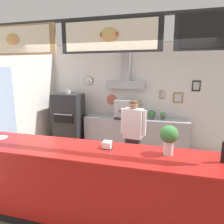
{
  "coord_description": "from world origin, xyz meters",
  "views": [
    {
      "loc": [
        0.73,
        -2.9,
        2.13
      ],
      "look_at": [
        -0.26,
        0.78,
        1.36
      ],
      "focal_mm": 32.28,
      "sensor_mm": 36.0,
      "label": 1
    }
  ],
  "objects_px": {
    "pizza_oven": "(69,121)",
    "potted_sage": "(116,113)",
    "pepper_grinder": "(224,151)",
    "condiment_plate": "(0,138)",
    "basil_vase": "(169,138)",
    "potted_rosemary": "(152,114)",
    "espresso_machine": "(126,109)",
    "napkin_holder": "(107,145)",
    "shop_worker": "(133,136)",
    "potted_basil": "(163,115)"
  },
  "relations": [
    {
      "from": "potted_basil",
      "to": "napkin_holder",
      "type": "bearing_deg",
      "value": -104.2
    },
    {
      "from": "shop_worker",
      "to": "napkin_holder",
      "type": "height_order",
      "value": "shop_worker"
    },
    {
      "from": "potted_sage",
      "to": "basil_vase",
      "type": "xyz_separation_m",
      "value": [
        1.36,
        -2.72,
        0.31
      ]
    },
    {
      "from": "potted_basil",
      "to": "napkin_holder",
      "type": "relative_size",
      "value": 1.32
    },
    {
      "from": "basil_vase",
      "to": "potted_basil",
      "type": "bearing_deg",
      "value": 92.4
    },
    {
      "from": "basil_vase",
      "to": "pizza_oven",
      "type": "bearing_deg",
      "value": 137.12
    },
    {
      "from": "espresso_machine",
      "to": "pepper_grinder",
      "type": "height_order",
      "value": "same"
    },
    {
      "from": "potted_basil",
      "to": "potted_sage",
      "type": "distance_m",
      "value": 1.25
    },
    {
      "from": "pepper_grinder",
      "to": "shop_worker",
      "type": "bearing_deg",
      "value": 131.88
    },
    {
      "from": "potted_basil",
      "to": "basil_vase",
      "type": "relative_size",
      "value": 0.52
    },
    {
      "from": "potted_sage",
      "to": "condiment_plate",
      "type": "xyz_separation_m",
      "value": [
        -1.22,
        -2.75,
        0.1
      ]
    },
    {
      "from": "espresso_machine",
      "to": "potted_basil",
      "type": "distance_m",
      "value": 0.97
    },
    {
      "from": "potted_sage",
      "to": "condiment_plate",
      "type": "relative_size",
      "value": 0.81
    },
    {
      "from": "potted_basil",
      "to": "napkin_holder",
      "type": "height_order",
      "value": "napkin_holder"
    },
    {
      "from": "potted_basil",
      "to": "pepper_grinder",
      "type": "bearing_deg",
      "value": -75.47
    },
    {
      "from": "pepper_grinder",
      "to": "potted_basil",
      "type": "bearing_deg",
      "value": 104.53
    },
    {
      "from": "potted_basil",
      "to": "napkin_holder",
      "type": "xyz_separation_m",
      "value": [
        -0.69,
        -2.75,
        0.12
      ]
    },
    {
      "from": "potted_rosemary",
      "to": "potted_sage",
      "type": "height_order",
      "value": "potted_rosemary"
    },
    {
      "from": "shop_worker",
      "to": "pepper_grinder",
      "type": "xyz_separation_m",
      "value": [
        1.28,
        -1.43,
        0.38
      ]
    },
    {
      "from": "espresso_machine",
      "to": "condiment_plate",
      "type": "relative_size",
      "value": 2.69
    },
    {
      "from": "pizza_oven",
      "to": "shop_worker",
      "type": "bearing_deg",
      "value": -29.2
    },
    {
      "from": "shop_worker",
      "to": "basil_vase",
      "type": "relative_size",
      "value": 4.13
    },
    {
      "from": "condiment_plate",
      "to": "pepper_grinder",
      "type": "bearing_deg",
      "value": -0.88
    },
    {
      "from": "pizza_oven",
      "to": "potted_rosemary",
      "type": "distance_m",
      "value": 2.29
    },
    {
      "from": "pepper_grinder",
      "to": "basil_vase",
      "type": "relative_size",
      "value": 0.78
    },
    {
      "from": "pizza_oven",
      "to": "napkin_holder",
      "type": "xyz_separation_m",
      "value": [
        1.85,
        -2.47,
        0.37
      ]
    },
    {
      "from": "espresso_machine",
      "to": "shop_worker",
      "type": "bearing_deg",
      "value": -72.97
    },
    {
      "from": "espresso_machine",
      "to": "pepper_grinder",
      "type": "bearing_deg",
      "value": -58.59
    },
    {
      "from": "pizza_oven",
      "to": "potted_sage",
      "type": "xyz_separation_m",
      "value": [
        1.29,
        0.26,
        0.23
      ]
    },
    {
      "from": "potted_rosemary",
      "to": "napkin_holder",
      "type": "relative_size",
      "value": 1.55
    },
    {
      "from": "napkin_holder",
      "to": "potted_rosemary",
      "type": "bearing_deg",
      "value": 81.32
    },
    {
      "from": "potted_rosemary",
      "to": "condiment_plate",
      "type": "distance_m",
      "value": 3.49
    },
    {
      "from": "potted_basil",
      "to": "basil_vase",
      "type": "height_order",
      "value": "basil_vase"
    },
    {
      "from": "pizza_oven",
      "to": "potted_sage",
      "type": "relative_size",
      "value": 9.13
    },
    {
      "from": "espresso_machine",
      "to": "pepper_grinder",
      "type": "xyz_separation_m",
      "value": [
        1.69,
        -2.77,
        0.1
      ]
    },
    {
      "from": "potted_rosemary",
      "to": "pepper_grinder",
      "type": "distance_m",
      "value": 2.96
    },
    {
      "from": "basil_vase",
      "to": "napkin_holder",
      "type": "relative_size",
      "value": 2.53
    },
    {
      "from": "pepper_grinder",
      "to": "potted_rosemary",
      "type": "bearing_deg",
      "value": 110.09
    },
    {
      "from": "napkin_holder",
      "to": "shop_worker",
      "type": "bearing_deg",
      "value": 83.9
    },
    {
      "from": "espresso_machine",
      "to": "basil_vase",
      "type": "relative_size",
      "value": 1.55
    },
    {
      "from": "shop_worker",
      "to": "espresso_machine",
      "type": "xyz_separation_m",
      "value": [
        -0.41,
        1.34,
        0.29
      ]
    },
    {
      "from": "condiment_plate",
      "to": "basil_vase",
      "type": "relative_size",
      "value": 0.57
    },
    {
      "from": "pizza_oven",
      "to": "potted_rosemary",
      "type": "relative_size",
      "value": 6.97
    },
    {
      "from": "basil_vase",
      "to": "napkin_holder",
      "type": "bearing_deg",
      "value": 179.87
    },
    {
      "from": "pizza_oven",
      "to": "potted_sage",
      "type": "bearing_deg",
      "value": 11.24
    },
    {
      "from": "pizza_oven",
      "to": "basil_vase",
      "type": "height_order",
      "value": "pizza_oven"
    },
    {
      "from": "potted_rosemary",
      "to": "shop_worker",
      "type": "bearing_deg",
      "value": -101.25
    },
    {
      "from": "espresso_machine",
      "to": "basil_vase",
      "type": "height_order",
      "value": "basil_vase"
    },
    {
      "from": "pizza_oven",
      "to": "pepper_grinder",
      "type": "relative_size",
      "value": 5.48
    },
    {
      "from": "potted_rosemary",
      "to": "napkin_holder",
      "type": "xyz_separation_m",
      "value": [
        -0.41,
        -2.7,
        0.1
      ]
    }
  ]
}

